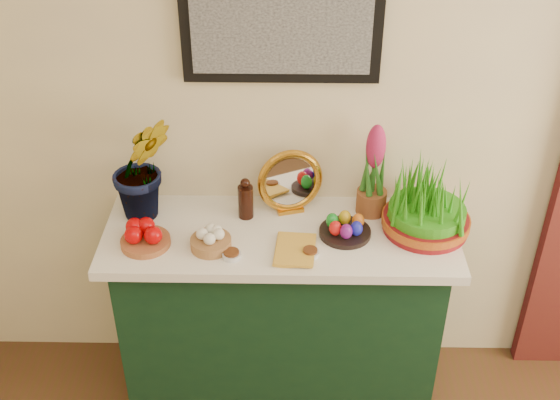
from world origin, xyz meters
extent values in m
cube|color=beige|center=(0.00, 2.25, 1.35)|extent=(4.00, 0.04, 2.70)
cube|color=black|center=(-0.33, 2.23, 1.70)|extent=(0.74, 0.03, 0.54)
cube|color=#A5A5A5|center=(-0.33, 2.21, 1.70)|extent=(0.66, 0.01, 0.46)
cube|color=#12311A|center=(-0.33, 2.00, 0.42)|extent=(1.30, 0.45, 0.85)
cube|color=white|center=(-0.33, 2.00, 0.87)|extent=(1.40, 0.55, 0.04)
imported|color=#2A6A1F|center=(-0.87, 2.11, 1.19)|extent=(0.36, 0.33, 0.59)
cylinder|color=#9D552F|center=(-0.85, 1.90, 0.90)|extent=(0.21, 0.21, 0.03)
cylinder|color=#9F6F40|center=(-0.59, 1.89, 0.91)|extent=(0.19, 0.19, 0.04)
cylinder|color=black|center=(-0.47, 2.10, 0.96)|extent=(0.06, 0.06, 0.14)
sphere|color=black|center=(-0.47, 2.10, 1.05)|extent=(0.04, 0.04, 0.04)
cube|color=#C38624|center=(-0.29, 2.14, 0.90)|extent=(0.12, 0.08, 0.02)
torus|color=#C38624|center=(-0.29, 2.16, 1.03)|extent=(0.28, 0.13, 0.27)
cylinder|color=silver|center=(-0.29, 2.15, 1.03)|extent=(0.21, 0.08, 0.21)
imported|color=gold|center=(-0.35, 1.87, 0.90)|extent=(0.15, 0.21, 0.03)
cylinder|color=silver|center=(-0.51, 1.83, 0.90)|extent=(0.07, 0.07, 0.02)
cylinder|color=#592D14|center=(-0.51, 1.83, 0.91)|extent=(0.06, 0.06, 0.01)
cylinder|color=silver|center=(-0.21, 1.85, 0.90)|extent=(0.07, 0.07, 0.02)
cylinder|color=#592D14|center=(-0.21, 1.85, 0.91)|extent=(0.05, 0.05, 0.01)
cylinder|color=black|center=(-0.08, 1.98, 0.90)|extent=(0.24, 0.24, 0.02)
ellipsoid|color=red|center=(-0.12, 1.95, 0.94)|extent=(0.05, 0.05, 0.06)
ellipsoid|color=#1B1FBF|center=(-0.03, 1.95, 0.94)|extent=(0.05, 0.05, 0.06)
ellipsoid|color=gold|center=(-0.08, 2.02, 0.94)|extent=(0.05, 0.05, 0.06)
ellipsoid|color=#1A9028|center=(-0.13, 2.00, 0.94)|extent=(0.05, 0.05, 0.06)
ellipsoid|color=orange|center=(-0.02, 2.00, 0.94)|extent=(0.05, 0.05, 0.06)
ellipsoid|color=#73177E|center=(-0.08, 1.93, 0.94)|extent=(0.05, 0.05, 0.06)
cylinder|color=brown|center=(0.04, 2.14, 0.94)|extent=(0.12, 0.12, 0.10)
ellipsoid|color=#BE2660|center=(0.04, 2.14, 1.20)|extent=(0.08, 0.08, 0.19)
cylinder|color=maroon|center=(0.24, 2.02, 0.92)|extent=(0.34, 0.34, 0.06)
cylinder|color=#A21B10|center=(0.24, 2.02, 0.93)|extent=(0.35, 0.35, 0.03)
camera|label=1|loc=(-0.29, -0.23, 2.55)|focal=45.00mm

